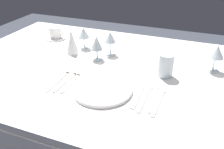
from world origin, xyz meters
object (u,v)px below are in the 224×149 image
Objects in this scene: fork_outer at (73,81)px; fork_salad at (61,79)px; dinner_knife at (139,95)px; wine_glass_left at (97,44)px; spoon_tea at (160,98)px; wine_glass_right at (217,53)px; wine_glass_centre at (84,34)px; spoon_dessert at (154,94)px; drink_tumbler at (166,65)px; spoon_soup at (147,95)px; dinner_plate at (102,89)px; fork_inner at (68,80)px; coffee_cup_left at (56,32)px; wine_glass_far at (110,39)px; napkin_folded at (72,42)px.

fork_salad is at bearing -173.59° from fork_outer.
dinner_knife is 0.42m from wine_glass_left.
spoon_tea is 1.56× the size of wine_glass_right.
fork_outer is 1.57× the size of wine_glass_centre.
spoon_dessert is 1.83× the size of drink_tumbler.
wine_glass_centre reaches higher than spoon_soup.
spoon_soup is at bearing 2.33° from fork_salad.
wine_glass_right is at bearing 54.01° from spoon_dessert.
spoon_dessert is (0.23, 0.05, -0.01)m from dinner_plate.
spoon_soup reaches higher than fork_inner.
spoon_dessert is at bearing -34.04° from wine_glass_centre.
coffee_cup_left is 0.76× the size of wine_glass_centre.
spoon_tea is at bearing -33.87° from wine_glass_centre.
wine_glass_far is (-0.11, 0.37, 0.09)m from dinner_plate.
wine_glass_right is at bearing 29.19° from fork_outer.
wine_glass_far is (-0.36, 0.34, 0.10)m from spoon_tea.
coffee_cup_left reaches higher than fork_salad.
spoon_tea is (0.45, 0.01, 0.00)m from fork_inner.
spoon_tea is at bearing 1.80° from fork_salad.
fork_outer and fork_inner have the same top height.
wine_glass_centre is at bearing 146.13° from spoon_tea.
drink_tumbler is (0.79, -0.25, 0.01)m from coffee_cup_left.
drink_tumbler reaches higher than dinner_plate.
coffee_cup_left is (-0.78, 0.43, 0.04)m from spoon_dessert.
napkin_folded is (-0.55, 0.25, 0.07)m from spoon_dessert.
fork_salad is 0.57m from coffee_cup_left.
dinner_knife is 0.09m from spoon_tea.
dinner_plate is 0.20m from spoon_soup.
wine_glass_far is at bearing -9.05° from wine_glass_centre.
dinner_plate is 1.23× the size of spoon_tea.
spoon_soup is (0.19, 0.04, -0.01)m from dinner_plate.
dinner_knife is (0.16, 0.02, -0.01)m from dinner_plate.
dinner_plate is at bearing -73.75° from wine_glass_far.
wine_glass_right is 0.57m from wine_glass_far.
wine_glass_centre is 1.15× the size of drink_tumbler.
wine_glass_left is 0.94× the size of napkin_folded.
fork_salad is 0.78m from wine_glass_right.
wine_glass_left reaches higher than coffee_cup_left.
coffee_cup_left is (-0.72, 0.46, 0.04)m from dinner_knife.
wine_glass_far is (0.04, 0.09, 0.01)m from wine_glass_left.
drink_tumbler reaches higher than fork_outer.
wine_glass_centre reaches higher than drink_tumbler.
drink_tumbler is (-0.02, 0.20, 0.06)m from spoon_tea.
wine_glass_right is (0.69, 0.36, 0.10)m from fork_salad.
drink_tumbler is (-0.22, -0.14, -0.04)m from wine_glass_right.
drink_tumbler is 0.56m from napkin_folded.
wine_glass_far reaches higher than wine_glass_centre.
fork_inner is 1.60× the size of wine_glass_centre.
fork_outer is at bearing 6.41° from fork_salad.
spoon_dessert and spoon_tea have the same top height.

